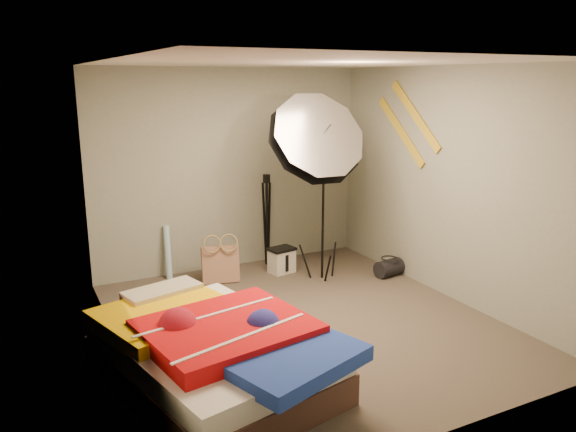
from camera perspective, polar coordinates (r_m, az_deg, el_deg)
floor at (r=5.68m, az=1.86°, el=-10.76°), size 4.00×4.00×0.00m
ceiling at (r=5.17m, az=2.08°, el=15.33°), size 4.00×4.00×0.00m
wall_back at (r=7.08m, az=-5.86°, el=4.68°), size 3.50×0.00×3.50m
wall_front at (r=3.72m, az=16.96°, el=-4.17°), size 3.50×0.00×3.50m
wall_left at (r=4.72m, az=-17.00°, el=-0.41°), size 0.00×4.00×4.00m
wall_right at (r=6.30m, az=16.08°, el=3.10°), size 0.00×4.00×4.00m
tote_bag at (r=6.73m, az=-6.90°, el=-4.88°), size 0.47×0.27×0.45m
wrapping_roll at (r=6.94m, az=-12.11°, el=-3.61°), size 0.10×0.19×0.65m
camera_case at (r=7.02m, az=-0.65°, el=-4.61°), size 0.33×0.26×0.29m
duffel_bag at (r=7.01m, az=10.22°, el=-5.21°), size 0.37×0.26×0.21m
wall_stripe_upper at (r=6.66m, az=12.82°, el=9.91°), size 0.02×0.91×0.78m
wall_stripe_lower at (r=6.87m, az=11.40°, el=8.41°), size 0.02×0.91×0.78m
bed at (r=4.57m, az=-7.61°, el=-13.38°), size 1.79×2.25×0.56m
photo_umbrella at (r=6.31m, az=2.67°, el=7.56°), size 1.39×1.07×2.34m
camera_tripod at (r=7.19m, az=-2.16°, el=0.27°), size 0.08×0.08×1.19m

